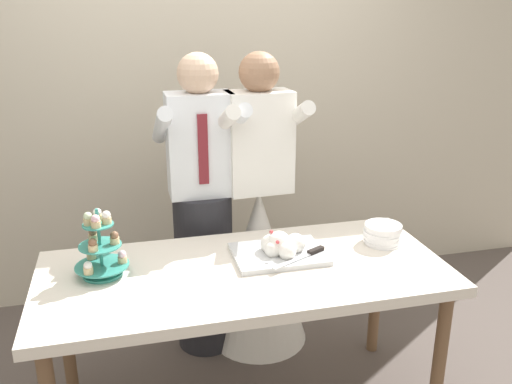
# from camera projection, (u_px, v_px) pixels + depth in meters

# --- Properties ---
(rear_wall) EXTENTS (5.20, 0.10, 2.90)m
(rear_wall) POSITION_uv_depth(u_px,v_px,m) (195.00, 76.00, 3.47)
(rear_wall) COLOR beige
(rear_wall) RESTS_ON ground_plane
(dessert_table) EXTENTS (1.80, 0.80, 0.78)m
(dessert_table) POSITION_uv_depth(u_px,v_px,m) (245.00, 283.00, 2.45)
(dessert_table) COLOR silver
(dessert_table) RESTS_ON ground_plane
(cupcake_stand) EXTENTS (0.23, 0.23, 0.31)m
(cupcake_stand) POSITION_uv_depth(u_px,v_px,m) (100.00, 249.00, 2.33)
(cupcake_stand) COLOR teal
(cupcake_stand) RESTS_ON dessert_table
(main_cake_tray) EXTENTS (0.42, 0.33, 0.13)m
(main_cake_tray) POSITION_uv_depth(u_px,v_px,m) (280.00, 248.00, 2.53)
(main_cake_tray) COLOR silver
(main_cake_tray) RESTS_ON dessert_table
(plate_stack) EXTENTS (0.19, 0.19, 0.10)m
(plate_stack) POSITION_uv_depth(u_px,v_px,m) (382.00, 234.00, 2.67)
(plate_stack) COLOR white
(plate_stack) RESTS_ON dessert_table
(person_groom) EXTENTS (0.46, 0.49, 1.66)m
(person_groom) POSITION_uv_depth(u_px,v_px,m) (203.00, 224.00, 2.99)
(person_groom) COLOR #232328
(person_groom) RESTS_ON ground_plane
(person_bride) EXTENTS (0.56, 0.56, 1.66)m
(person_bride) POSITION_uv_depth(u_px,v_px,m) (259.00, 247.00, 3.10)
(person_bride) COLOR white
(person_bride) RESTS_ON ground_plane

